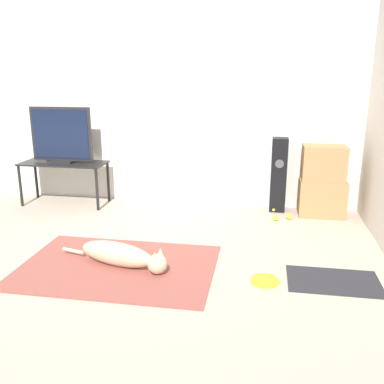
% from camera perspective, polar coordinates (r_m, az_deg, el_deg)
% --- Properties ---
extents(ground_plane, '(12.00, 12.00, 0.00)m').
position_cam_1_polar(ground_plane, '(3.90, -12.60, -9.85)').
color(ground_plane, '#B2A38E').
extents(wall_back, '(8.00, 0.06, 2.55)m').
position_cam_1_polar(wall_back, '(5.53, -5.14, 11.72)').
color(wall_back, silver).
rests_on(wall_back, ground_plane).
extents(area_rug, '(1.70, 1.18, 0.01)m').
position_cam_1_polar(area_rug, '(3.88, -9.90, -9.77)').
color(area_rug, '#934C42').
rests_on(area_rug, ground_plane).
extents(dog, '(1.06, 0.37, 0.22)m').
position_cam_1_polar(dog, '(3.82, -9.24, -8.33)').
color(dog, beige).
rests_on(dog, area_rug).
extents(frisbee, '(0.24, 0.24, 0.03)m').
position_cam_1_polar(frisbee, '(3.62, 9.70, -11.55)').
color(frisbee, yellow).
rests_on(frisbee, ground_plane).
extents(cardboard_box_lower, '(0.53, 0.37, 0.43)m').
position_cam_1_polar(cardboard_box_lower, '(5.31, 16.91, -0.74)').
color(cardboard_box_lower, '#A87A4C').
rests_on(cardboard_box_lower, ground_plane).
extents(cardboard_box_upper, '(0.49, 0.33, 0.41)m').
position_cam_1_polar(cardboard_box_upper, '(5.22, 17.17, 3.69)').
color(cardboard_box_upper, '#A87A4C').
rests_on(cardboard_box_upper, cardboard_box_lower).
extents(floor_speaker, '(0.19, 0.19, 0.90)m').
position_cam_1_polar(floor_speaker, '(5.29, 11.47, 2.24)').
color(floor_speaker, black).
rests_on(floor_speaker, ground_plane).
extents(tv_stand, '(1.08, 0.45, 0.55)m').
position_cam_1_polar(tv_stand, '(5.70, -16.72, 3.11)').
color(tv_stand, black).
rests_on(tv_stand, ground_plane).
extents(tv, '(0.79, 0.20, 0.70)m').
position_cam_1_polar(tv, '(5.63, -17.04, 7.21)').
color(tv, '#232326').
rests_on(tv, tv_stand).
extents(tennis_ball_by_boxes, '(0.07, 0.07, 0.07)m').
position_cam_1_polar(tennis_ball_by_boxes, '(5.34, 10.82, -2.27)').
color(tennis_ball_by_boxes, '#C6E033').
rests_on(tennis_ball_by_boxes, ground_plane).
extents(tennis_ball_near_speaker, '(0.07, 0.07, 0.07)m').
position_cam_1_polar(tennis_ball_near_speaker, '(5.11, 12.84, -3.22)').
color(tennis_ball_near_speaker, '#C6E033').
rests_on(tennis_ball_near_speaker, ground_plane).
extents(tennis_ball_loose_on_carpet, '(0.07, 0.07, 0.07)m').
position_cam_1_polar(tennis_ball_loose_on_carpet, '(5.03, 11.12, -3.41)').
color(tennis_ball_loose_on_carpet, '#C6E033').
rests_on(tennis_ball_loose_on_carpet, ground_plane).
extents(door_mat, '(0.75, 0.49, 0.01)m').
position_cam_1_polar(door_mat, '(3.77, 18.35, -11.19)').
color(door_mat, '#28282D').
rests_on(door_mat, ground_plane).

